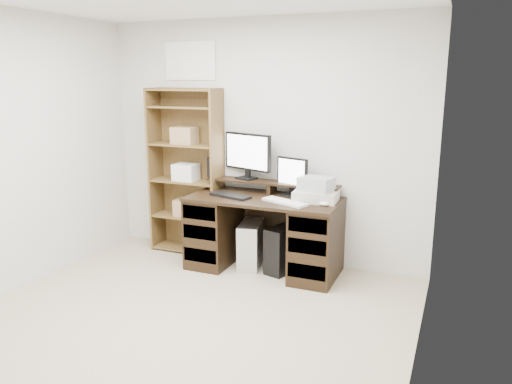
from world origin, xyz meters
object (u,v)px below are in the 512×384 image
Objects in this scene: tower_silver at (251,244)px; bookshelf at (187,170)px; tower_black at (285,248)px; monitor_small at (292,175)px; printer at (316,196)px; monitor_wide at (248,154)px; desk at (264,232)px.

tower_silver is 0.26× the size of bookshelf.
bookshelf is (-1.21, 0.16, 0.69)m from tower_black.
monitor_small reaches higher than printer.
bookshelf is at bearing -163.93° from monitor_small.
monitor_wide is 0.74m from bookshelf.
tower_black is 0.28× the size of bookshelf.
printer reaches higher than desk.
desk is 0.84m from monitor_wide.
desk reaches higher than tower_black.
printer is (0.51, 0.05, 0.41)m from desk.
desk is 0.23m from tower_silver.
tower_silver is 0.92× the size of tower_black.
desk is 1.15m from bookshelf.
tower_silver is (-0.39, -0.14, -0.73)m from monitor_small.
monitor_small is 1.22m from bookshelf.
desk is at bearing -22.75° from monitor_wide.
monitor_small is 0.21× the size of bookshelf.
monitor_wide is 0.94m from tower_silver.
monitor_small is at bearing 99.63° from tower_black.
desk is 0.66m from printer.
monitor_wide is at bearing 3.45° from bookshelf.
monitor_small is 0.74m from tower_black.
desk is at bearing -25.53° from tower_silver.
monitor_wide is 1.15× the size of tower_black.
printer is at bearing 4.34° from monitor_wide.
tower_black is at bearing -79.48° from monitor_small.
bookshelf is at bearing 155.26° from tower_silver.
desk is 2.99× the size of tower_black.
monitor_wide is 1.43× the size of printer.
monitor_small is at bearing 151.46° from printer.
monitor_wide is 1.25× the size of tower_silver.
printer is 0.81× the size of tower_black.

